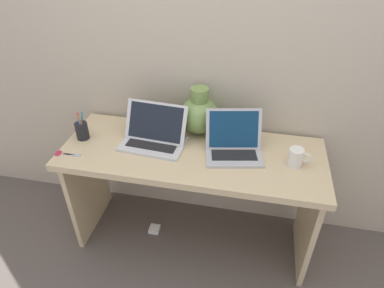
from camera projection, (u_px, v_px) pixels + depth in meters
ground_plane at (192, 236)px, 2.30m from camera, size 6.00×6.00×0.00m
back_wall at (204, 48)px, 1.86m from camera, size 4.40×0.04×2.40m
desk at (192, 172)px, 1.97m from camera, size 1.47×0.55×0.72m
laptop_left at (154, 134)px, 1.92m from camera, size 0.37×0.26×0.22m
laptop_right at (234, 142)px, 1.85m from camera, size 0.35×0.30×0.23m
green_vase at (199, 114)px, 1.99m from camera, size 0.24×0.24×0.28m
coffee_mug at (296, 157)px, 1.75m from camera, size 0.12×0.08×0.10m
pen_cup at (82, 130)px, 1.96m from camera, size 0.07×0.07×0.19m
scissors at (63, 154)px, 1.86m from camera, size 0.15×0.05×0.01m
power_brick at (155, 229)px, 2.33m from camera, size 0.07×0.07×0.03m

